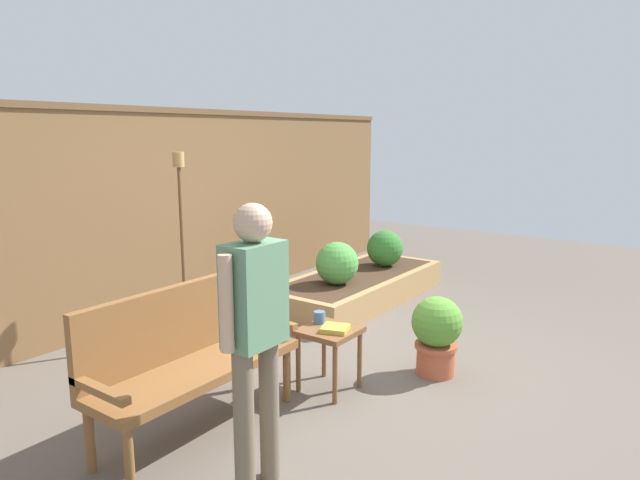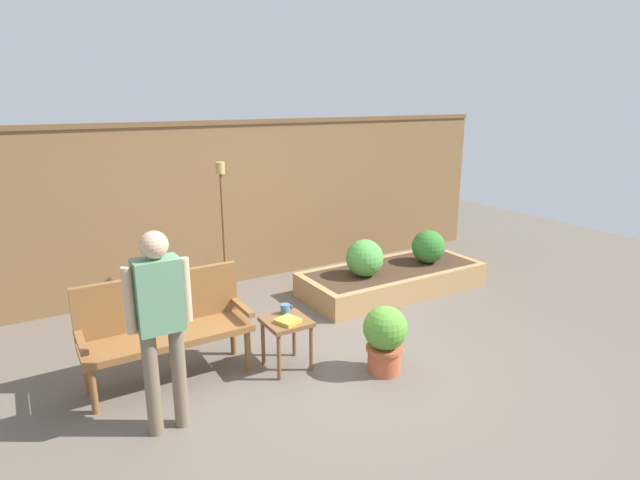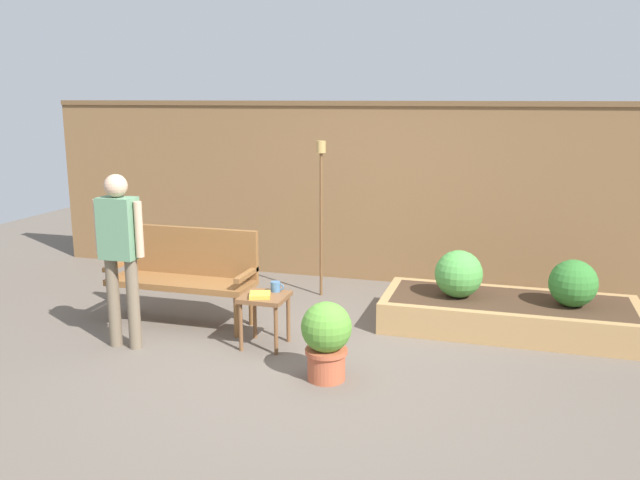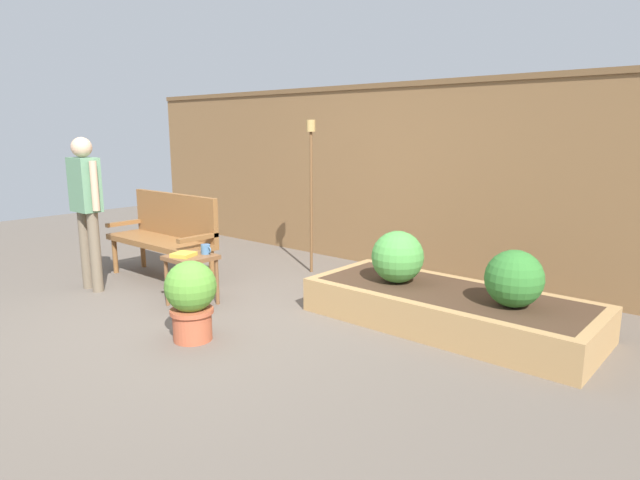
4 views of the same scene
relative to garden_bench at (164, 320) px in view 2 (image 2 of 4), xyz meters
name	(u,v)px [view 2 (image 2 of 4)]	position (x,y,z in m)	size (l,w,h in m)	color
ground_plane	(332,362)	(1.40, -0.56, -0.54)	(14.00, 14.00, 0.00)	#60564C
fence_back	(227,203)	(1.40, 2.04, 0.55)	(8.40, 0.14, 2.16)	brown
garden_bench	(164,320)	(0.00, 0.00, 0.00)	(1.44, 0.48, 0.94)	brown
side_table	(287,328)	(0.99, -0.41, -0.15)	(0.40, 0.40, 0.48)	brown
cup_on_table	(285,309)	(1.05, -0.28, -0.02)	(0.12, 0.09, 0.09)	teal
book_on_table	(288,321)	(0.98, -0.48, -0.05)	(0.18, 0.19, 0.04)	gold
potted_boxwood	(385,336)	(1.72, -0.95, -0.19)	(0.40, 0.40, 0.64)	#B75638
raised_planter_bed	(392,279)	(3.09, 0.66, -0.39)	(2.40, 1.00, 0.30)	#AD8451
shrub_near_bench	(365,258)	(2.61, 0.61, -0.01)	(0.46, 0.46, 0.46)	brown
shrub_far_corner	(428,247)	(3.65, 0.61, -0.02)	(0.44, 0.44, 0.44)	brown
tiki_torch	(222,210)	(1.04, 1.23, 0.64)	(0.10, 0.10, 1.74)	brown
person_by_bench	(160,316)	(-0.21, -0.78, 0.39)	(0.47, 0.20, 1.56)	#70604C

